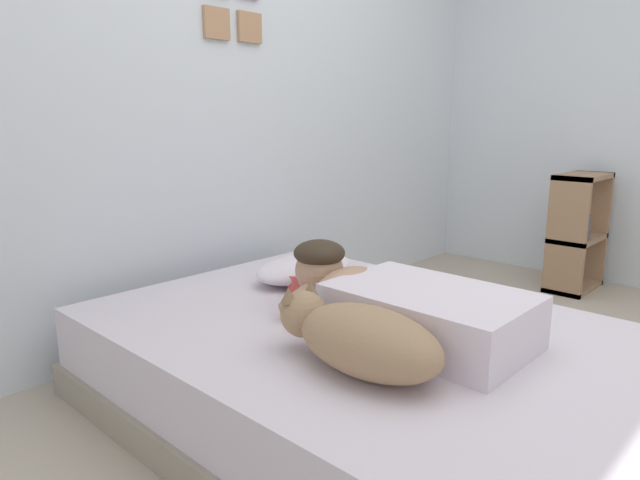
{
  "coord_description": "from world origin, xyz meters",
  "views": [
    {
      "loc": [
        -1.83,
        -0.68,
        1.09
      ],
      "look_at": [
        -0.24,
        0.82,
        0.61
      ],
      "focal_mm": 31.23,
      "sensor_mm": 36.0,
      "label": 1
    }
  ],
  "objects_px": {
    "person_lying": "(395,302)",
    "bookshelf": "(577,232)",
    "dog": "(359,337)",
    "coffee_cup": "(298,283)",
    "bed": "(362,371)",
    "cell_phone": "(367,336)",
    "pillow": "(305,268)"
  },
  "relations": [
    {
      "from": "dog",
      "to": "cell_phone",
      "type": "xyz_separation_m",
      "value": [
        0.22,
        0.14,
        -0.1
      ]
    },
    {
      "from": "dog",
      "to": "coffee_cup",
      "type": "xyz_separation_m",
      "value": [
        0.42,
        0.68,
        -0.07
      ]
    },
    {
      "from": "pillow",
      "to": "bookshelf",
      "type": "height_order",
      "value": "bookshelf"
    },
    {
      "from": "bed",
      "to": "dog",
      "type": "bearing_deg",
      "value": -142.77
    },
    {
      "from": "coffee_cup",
      "to": "bookshelf",
      "type": "bearing_deg",
      "value": -12.29
    },
    {
      "from": "pillow",
      "to": "cell_phone",
      "type": "relative_size",
      "value": 3.71
    },
    {
      "from": "pillow",
      "to": "dog",
      "type": "bearing_deg",
      "value": -125.71
    },
    {
      "from": "dog",
      "to": "coffee_cup",
      "type": "distance_m",
      "value": 0.8
    },
    {
      "from": "person_lying",
      "to": "coffee_cup",
      "type": "height_order",
      "value": "person_lying"
    },
    {
      "from": "dog",
      "to": "coffee_cup",
      "type": "bearing_deg",
      "value": 58.32
    },
    {
      "from": "bed",
      "to": "bookshelf",
      "type": "relative_size",
      "value": 2.72
    },
    {
      "from": "bed",
      "to": "bookshelf",
      "type": "xyz_separation_m",
      "value": [
        2.18,
        -0.0,
        0.2
      ]
    },
    {
      "from": "coffee_cup",
      "to": "bookshelf",
      "type": "relative_size",
      "value": 0.17
    },
    {
      "from": "pillow",
      "to": "bookshelf",
      "type": "xyz_separation_m",
      "value": [
        1.92,
        -0.55,
        -0.04
      ]
    },
    {
      "from": "person_lying",
      "to": "bookshelf",
      "type": "bearing_deg",
      "value": 3.14
    },
    {
      "from": "coffee_cup",
      "to": "person_lying",
      "type": "bearing_deg",
      "value": -98.84
    },
    {
      "from": "bed",
      "to": "bookshelf",
      "type": "bearing_deg",
      "value": -0.04
    },
    {
      "from": "pillow",
      "to": "person_lying",
      "type": "xyz_separation_m",
      "value": [
        -0.23,
        -0.67,
        0.05
      ]
    },
    {
      "from": "pillow",
      "to": "cell_phone",
      "type": "distance_m",
      "value": 0.73
    },
    {
      "from": "bed",
      "to": "bookshelf",
      "type": "distance_m",
      "value": 2.19
    },
    {
      "from": "bed",
      "to": "coffee_cup",
      "type": "relative_size",
      "value": 16.31
    },
    {
      "from": "pillow",
      "to": "bookshelf",
      "type": "relative_size",
      "value": 0.69
    },
    {
      "from": "dog",
      "to": "coffee_cup",
      "type": "relative_size",
      "value": 4.6
    },
    {
      "from": "bed",
      "to": "coffee_cup",
      "type": "xyz_separation_m",
      "value": [
        0.12,
        0.45,
        0.22
      ]
    },
    {
      "from": "bed",
      "to": "bookshelf",
      "type": "height_order",
      "value": "bookshelf"
    },
    {
      "from": "cell_phone",
      "to": "pillow",
      "type": "bearing_deg",
      "value": 61.69
    },
    {
      "from": "dog",
      "to": "person_lying",
      "type": "bearing_deg",
      "value": 18.43
    },
    {
      "from": "person_lying",
      "to": "dog",
      "type": "xyz_separation_m",
      "value": [
        -0.33,
        -0.11,
        -0.0
      ]
    },
    {
      "from": "bed",
      "to": "cell_phone",
      "type": "bearing_deg",
      "value": -134.25
    },
    {
      "from": "person_lying",
      "to": "cell_phone",
      "type": "bearing_deg",
      "value": 163.48
    },
    {
      "from": "pillow",
      "to": "dog",
      "type": "relative_size",
      "value": 0.9
    },
    {
      "from": "person_lying",
      "to": "dog",
      "type": "distance_m",
      "value": 0.35
    }
  ]
}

